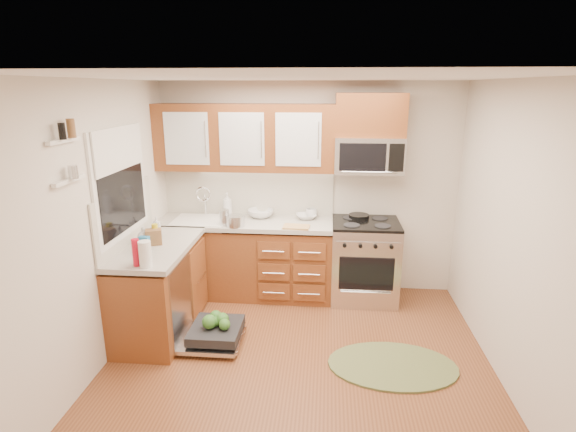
# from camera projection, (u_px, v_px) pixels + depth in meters

# --- Properties ---
(floor) EXTENTS (3.50, 3.50, 0.00)m
(floor) POSITION_uv_depth(u_px,v_px,m) (298.00, 366.00, 4.06)
(floor) COLOR brown
(floor) RESTS_ON ground
(ceiling) EXTENTS (3.50, 3.50, 0.00)m
(ceiling) POSITION_uv_depth(u_px,v_px,m) (300.00, 77.00, 3.37)
(ceiling) COLOR white
(ceiling) RESTS_ON ground
(wall_back) EXTENTS (3.50, 0.04, 2.50)m
(wall_back) POSITION_uv_depth(u_px,v_px,m) (308.00, 189.00, 5.39)
(wall_back) COLOR beige
(wall_back) RESTS_ON ground
(wall_front) EXTENTS (3.50, 0.04, 2.50)m
(wall_front) POSITION_uv_depth(u_px,v_px,m) (273.00, 356.00, 2.04)
(wall_front) COLOR beige
(wall_front) RESTS_ON ground
(wall_left) EXTENTS (0.04, 3.50, 2.50)m
(wall_left) POSITION_uv_depth(u_px,v_px,m) (96.00, 229.00, 3.87)
(wall_left) COLOR beige
(wall_left) RESTS_ON ground
(wall_right) EXTENTS (0.04, 3.50, 2.50)m
(wall_right) POSITION_uv_depth(u_px,v_px,m) (518.00, 241.00, 3.57)
(wall_right) COLOR beige
(wall_right) RESTS_ON ground
(base_cabinet_back) EXTENTS (2.05, 0.60, 0.85)m
(base_cabinet_back) POSITION_uv_depth(u_px,v_px,m) (246.00, 260.00, 5.40)
(base_cabinet_back) COLOR maroon
(base_cabinet_back) RESTS_ON ground
(base_cabinet_left) EXTENTS (0.60, 1.25, 0.85)m
(base_cabinet_left) POSITION_uv_depth(u_px,v_px,m) (160.00, 291.00, 4.57)
(base_cabinet_left) COLOR maroon
(base_cabinet_left) RESTS_ON ground
(countertop_back) EXTENTS (2.07, 0.64, 0.05)m
(countertop_back) POSITION_uv_depth(u_px,v_px,m) (245.00, 223.00, 5.26)
(countertop_back) COLOR beige
(countertop_back) RESTS_ON base_cabinet_back
(countertop_left) EXTENTS (0.64, 1.27, 0.05)m
(countertop_left) POSITION_uv_depth(u_px,v_px,m) (157.00, 248.00, 4.44)
(countertop_left) COLOR beige
(countertop_left) RESTS_ON base_cabinet_left
(backsplash_back) EXTENTS (2.05, 0.02, 0.57)m
(backsplash_back) POSITION_uv_depth(u_px,v_px,m) (249.00, 191.00, 5.45)
(backsplash_back) COLOR beige
(backsplash_back) RESTS_ON ground
(backsplash_left) EXTENTS (0.02, 1.25, 0.57)m
(backsplash_left) POSITION_uv_depth(u_px,v_px,m) (125.00, 217.00, 4.38)
(backsplash_left) COLOR beige
(backsplash_left) RESTS_ON ground
(upper_cabinets) EXTENTS (2.05, 0.35, 0.75)m
(upper_cabinets) POSITION_uv_depth(u_px,v_px,m) (245.00, 138.00, 5.12)
(upper_cabinets) COLOR maroon
(upper_cabinets) RESTS_ON ground
(cabinet_over_mw) EXTENTS (0.76, 0.35, 0.47)m
(cabinet_over_mw) POSITION_uv_depth(u_px,v_px,m) (370.00, 115.00, 4.92)
(cabinet_over_mw) COLOR maroon
(cabinet_over_mw) RESTS_ON ground
(range) EXTENTS (0.76, 0.64, 0.95)m
(range) POSITION_uv_depth(u_px,v_px,m) (364.00, 261.00, 5.24)
(range) COLOR silver
(range) RESTS_ON ground
(microwave) EXTENTS (0.76, 0.38, 0.40)m
(microwave) POSITION_uv_depth(u_px,v_px,m) (369.00, 155.00, 5.02)
(microwave) COLOR silver
(microwave) RESTS_ON ground
(sink) EXTENTS (0.62, 0.50, 0.26)m
(sink) POSITION_uv_depth(u_px,v_px,m) (201.00, 230.00, 5.31)
(sink) COLOR white
(sink) RESTS_ON ground
(dishwasher) EXTENTS (0.70, 0.60, 0.20)m
(dishwasher) POSITION_uv_depth(u_px,v_px,m) (212.00, 334.00, 4.40)
(dishwasher) COLOR silver
(dishwasher) RESTS_ON ground
(window) EXTENTS (0.03, 1.05, 1.05)m
(window) POSITION_uv_depth(u_px,v_px,m) (120.00, 183.00, 4.26)
(window) COLOR white
(window) RESTS_ON ground
(window_blind) EXTENTS (0.02, 0.96, 0.40)m
(window_blind) POSITION_uv_depth(u_px,v_px,m) (119.00, 148.00, 4.17)
(window_blind) COLOR white
(window_blind) RESTS_ON ground
(shelf_upper) EXTENTS (0.04, 0.40, 0.03)m
(shelf_upper) POSITION_uv_depth(u_px,v_px,m) (64.00, 141.00, 3.31)
(shelf_upper) COLOR white
(shelf_upper) RESTS_ON ground
(shelf_lower) EXTENTS (0.04, 0.40, 0.03)m
(shelf_lower) POSITION_uv_depth(u_px,v_px,m) (69.00, 180.00, 3.39)
(shelf_lower) COLOR white
(shelf_lower) RESTS_ON ground
(rug) EXTENTS (1.30, 0.98, 0.02)m
(rug) POSITION_uv_depth(u_px,v_px,m) (392.00, 366.00, 4.05)
(rug) COLOR olive
(rug) RESTS_ON ground
(skillet) EXTENTS (0.29, 0.29, 0.04)m
(skillet) POSITION_uv_depth(u_px,v_px,m) (359.00, 216.00, 5.25)
(skillet) COLOR black
(skillet) RESTS_ON range
(stock_pot) EXTENTS (0.25, 0.25, 0.12)m
(stock_pot) POSITION_uv_depth(u_px,v_px,m) (236.00, 221.00, 5.03)
(stock_pot) COLOR silver
(stock_pot) RESTS_ON countertop_back
(cutting_board) EXTENTS (0.30, 0.20, 0.02)m
(cutting_board) POSITION_uv_depth(u_px,v_px,m) (296.00, 227.00, 4.98)
(cutting_board) COLOR tan
(cutting_board) RESTS_ON countertop_back
(canister) EXTENTS (0.14, 0.14, 0.18)m
(canister) POSITION_uv_depth(u_px,v_px,m) (224.00, 217.00, 5.06)
(canister) COLOR silver
(canister) RESTS_ON countertop_back
(paper_towel_roll) EXTENTS (0.12, 0.12, 0.23)m
(paper_towel_roll) POSITION_uv_depth(u_px,v_px,m) (145.00, 254.00, 3.87)
(paper_towel_roll) COLOR white
(paper_towel_roll) RESTS_ON countertop_left
(mustard_bottle) EXTENTS (0.08, 0.08, 0.19)m
(mustard_bottle) POSITION_uv_depth(u_px,v_px,m) (155.00, 233.00, 4.49)
(mustard_bottle) COLOR gold
(mustard_bottle) RESTS_ON countertop_left
(red_bottle) EXTENTS (0.07, 0.07, 0.24)m
(red_bottle) POSITION_uv_depth(u_px,v_px,m) (136.00, 252.00, 3.90)
(red_bottle) COLOR red
(red_bottle) RESTS_ON countertop_left
(wooden_box) EXTENTS (0.18, 0.16, 0.15)m
(wooden_box) POSITION_uv_depth(u_px,v_px,m) (154.00, 237.00, 4.44)
(wooden_box) COLOR brown
(wooden_box) RESTS_ON countertop_left
(blue_carton) EXTENTS (0.10, 0.07, 0.15)m
(blue_carton) POSITION_uv_depth(u_px,v_px,m) (144.00, 244.00, 4.24)
(blue_carton) COLOR teal
(blue_carton) RESTS_ON countertop_left
(bowl_a) EXTENTS (0.29, 0.29, 0.06)m
(bowl_a) POSITION_uv_depth(u_px,v_px,m) (306.00, 216.00, 5.31)
(bowl_a) COLOR #999999
(bowl_a) RESTS_ON countertop_back
(bowl_b) EXTENTS (0.36, 0.36, 0.09)m
(bowl_b) POSITION_uv_depth(u_px,v_px,m) (261.00, 213.00, 5.37)
(bowl_b) COLOR #999999
(bowl_b) RESTS_ON countertop_back
(cup) EXTENTS (0.15, 0.15, 0.11)m
(cup) POSITION_uv_depth(u_px,v_px,m) (312.00, 213.00, 5.37)
(cup) COLOR #999999
(cup) RESTS_ON countertop_back
(soap_bottle_a) EXTENTS (0.12, 0.12, 0.29)m
(soap_bottle_a) POSITION_uv_depth(u_px,v_px,m) (227.00, 205.00, 5.38)
(soap_bottle_a) COLOR #999999
(soap_bottle_a) RESTS_ON countertop_back
(soap_bottle_b) EXTENTS (0.09, 0.09, 0.17)m
(soap_bottle_b) POSITION_uv_depth(u_px,v_px,m) (156.00, 225.00, 4.81)
(soap_bottle_b) COLOR #999999
(soap_bottle_b) RESTS_ON countertop_left
(soap_bottle_c) EXTENTS (0.15, 0.15, 0.17)m
(soap_bottle_c) POSITION_uv_depth(u_px,v_px,m) (144.00, 235.00, 4.48)
(soap_bottle_c) COLOR #999999
(soap_bottle_c) RESTS_ON countertop_left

